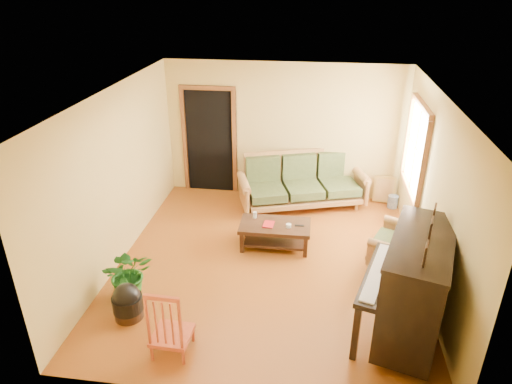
# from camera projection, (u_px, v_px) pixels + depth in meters

# --- Properties ---
(floor) EXTENTS (5.00, 5.00, 0.00)m
(floor) POSITION_uv_depth(u_px,v_px,m) (268.00, 263.00, 7.00)
(floor) COLOR #6A320D
(floor) RESTS_ON ground
(doorway) EXTENTS (1.08, 0.16, 2.05)m
(doorway) POSITION_uv_depth(u_px,v_px,m) (209.00, 142.00, 8.95)
(doorway) COLOR black
(doorway) RESTS_ON floor
(window) EXTENTS (0.12, 1.36, 1.46)m
(window) POSITION_uv_depth(u_px,v_px,m) (416.00, 149.00, 7.24)
(window) COLOR white
(window) RESTS_ON right_wall
(sofa) EXTENTS (2.51, 1.65, 1.00)m
(sofa) POSITION_uv_depth(u_px,v_px,m) (303.00, 182.00, 8.50)
(sofa) COLOR brown
(sofa) RESTS_ON floor
(coffee_table) EXTENTS (1.13, 0.62, 0.41)m
(coffee_table) POSITION_uv_depth(u_px,v_px,m) (275.00, 235.00, 7.35)
(coffee_table) COLOR black
(coffee_table) RESTS_ON floor
(armchair) EXTENTS (1.06, 1.08, 0.84)m
(armchair) POSITION_uv_depth(u_px,v_px,m) (397.00, 240.00, 6.82)
(armchair) COLOR brown
(armchair) RESTS_ON floor
(piano) EXTENTS (1.31, 1.73, 1.36)m
(piano) POSITION_uv_depth(u_px,v_px,m) (414.00, 289.00, 5.33)
(piano) COLOR black
(piano) RESTS_ON floor
(footstool) EXTENTS (0.41, 0.41, 0.37)m
(footstool) POSITION_uv_depth(u_px,v_px,m) (128.00, 305.00, 5.83)
(footstool) COLOR black
(footstool) RESTS_ON floor
(red_chair) EXTENTS (0.45, 0.49, 0.93)m
(red_chair) POSITION_uv_depth(u_px,v_px,m) (170.00, 319.00, 5.18)
(red_chair) COLOR #9A361C
(red_chair) RESTS_ON floor
(leaning_frame) EXTENTS (0.41, 0.13, 0.54)m
(leaning_frame) POSITION_uv_depth(u_px,v_px,m) (385.00, 189.00, 8.75)
(leaning_frame) COLOR #B48E3C
(leaning_frame) RESTS_ON floor
(ceramic_crock) EXTENTS (0.22, 0.22, 0.24)m
(ceramic_crock) POSITION_uv_depth(u_px,v_px,m) (393.00, 202.00, 8.61)
(ceramic_crock) COLOR #2F4D8E
(ceramic_crock) RESTS_ON floor
(potted_plant) EXTENTS (0.83, 0.79, 0.72)m
(potted_plant) POSITION_uv_depth(u_px,v_px,m) (129.00, 273.00, 6.15)
(potted_plant) COLOR #1A5618
(potted_plant) RESTS_ON floor
(book) EXTENTS (0.19, 0.24, 0.02)m
(book) POSITION_uv_depth(u_px,v_px,m) (263.00, 224.00, 7.24)
(book) COLOR #A41518
(book) RESTS_ON coffee_table
(candle) EXTENTS (0.08, 0.08, 0.11)m
(candle) POSITION_uv_depth(u_px,v_px,m) (255.00, 215.00, 7.43)
(candle) COLOR white
(candle) RESTS_ON coffee_table
(glass_jar) EXTENTS (0.11, 0.11, 0.06)m
(glass_jar) POSITION_uv_depth(u_px,v_px,m) (289.00, 226.00, 7.16)
(glass_jar) COLOR silver
(glass_jar) RESTS_ON coffee_table
(remote) EXTENTS (0.15, 0.05, 0.01)m
(remote) POSITION_uv_depth(u_px,v_px,m) (299.00, 225.00, 7.21)
(remote) COLOR black
(remote) RESTS_ON coffee_table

